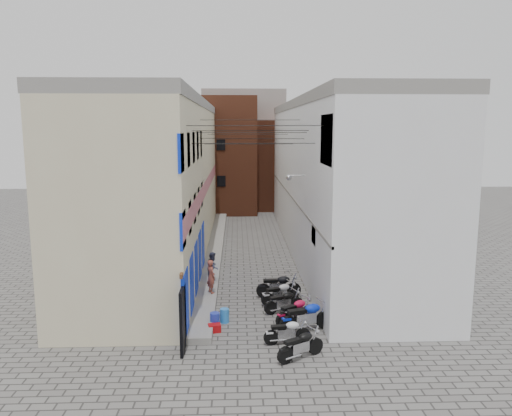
{
  "coord_description": "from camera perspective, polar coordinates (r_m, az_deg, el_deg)",
  "views": [
    {
      "loc": [
        -0.67,
        -16.29,
        7.46
      ],
      "look_at": [
        0.36,
        11.02,
        3.0
      ],
      "focal_mm": 35.0,
      "sensor_mm": 36.0,
      "label": 1
    }
  ],
  "objects": [
    {
      "name": "building_far_brick_right",
      "position": [
        46.57,
        2.38,
        5.0
      ],
      "size": [
        5.0,
        6.0,
        8.0
      ],
      "primitive_type": "cube",
      "color": "brown",
      "rests_on": "ground"
    },
    {
      "name": "water_jug_far",
      "position": [
        19.68,
        -3.62,
        -12.17
      ],
      "size": [
        0.45,
        0.45,
        0.55
      ],
      "primitive_type": "cylinder",
      "rotation": [
        0.0,
        0.0,
        0.36
      ],
      "color": "#2B80DA",
      "rests_on": "ground"
    },
    {
      "name": "motorcycle_c",
      "position": [
        18.82,
        5.82,
        -12.08
      ],
      "size": [
        2.27,
        1.33,
        1.25
      ],
      "primitive_type": null,
      "rotation": [
        0.0,
        0.0,
        -1.25
      ],
      "color": "#0C28B7",
      "rests_on": "ground"
    },
    {
      "name": "motorcycle_e",
      "position": [
        20.59,
        3.21,
        -10.5
      ],
      "size": [
        1.82,
        1.16,
        1.01
      ],
      "primitive_type": null,
      "rotation": [
        0.0,
        0.0,
        -1.19
      ],
      "color": "black",
      "rests_on": "ground"
    },
    {
      "name": "far_shopfront",
      "position": [
        41.97,
        -1.22,
        0.69
      ],
      "size": [
        2.0,
        0.3,
        2.4
      ],
      "primitive_type": "cube",
      "color": "black",
      "rests_on": "ground"
    },
    {
      "name": "plinth",
      "position": [
        30.23,
        -4.72,
        -4.81
      ],
      "size": [
        0.9,
        26.0,
        0.25
      ],
      "primitive_type": "cube",
      "color": "gray",
      "rests_on": "ground"
    },
    {
      "name": "overhead_wires",
      "position": [
        23.95,
        -0.55,
        8.46
      ],
      "size": [
        5.8,
        13.02,
        1.32
      ],
      "color": "black",
      "rests_on": "ground"
    },
    {
      "name": "water_jug_near",
      "position": [
        19.25,
        -4.73,
        -12.65
      ],
      "size": [
        0.47,
        0.47,
        0.57
      ],
      "primitive_type": "cylinder",
      "rotation": [
        0.0,
        0.0,
        -0.37
      ],
      "color": "#2436B4",
      "rests_on": "ground"
    },
    {
      "name": "person_b",
      "position": [
        23.67,
        -4.94,
        -6.72
      ],
      "size": [
        0.67,
        0.79,
        1.41
      ],
      "primitive_type": "imported",
      "rotation": [
        0.0,
        0.0,
        1.35
      ],
      "color": "#373A53",
      "rests_on": "plinth"
    },
    {
      "name": "motorcycle_b",
      "position": [
        17.82,
        3.61,
        -13.8
      ],
      "size": [
        1.73,
        0.75,
        0.97
      ],
      "primitive_type": null,
      "rotation": [
        0.0,
        0.0,
        -1.44
      ],
      "color": "silver",
      "rests_on": "ground"
    },
    {
      "name": "building_right",
      "position": [
        29.98,
        8.77,
        3.5
      ],
      "size": [
        5.94,
        26.0,
        9.0
      ],
      "color": "white",
      "rests_on": "ground"
    },
    {
      "name": "motorcycle_d",
      "position": [
        19.49,
        4.55,
        -11.55
      ],
      "size": [
        1.88,
        1.55,
        1.09
      ],
      "primitive_type": null,
      "rotation": [
        0.0,
        0.0,
        -0.97
      ],
      "color": "#BF0D37",
      "rests_on": "ground"
    },
    {
      "name": "building_left",
      "position": [
        29.71,
        -10.5,
        3.39
      ],
      "size": [
        5.1,
        27.0,
        9.0
      ],
      "color": "beige",
      "rests_on": "ground"
    },
    {
      "name": "person_a",
      "position": [
        22.12,
        -5.16,
        -7.78
      ],
      "size": [
        0.56,
        0.64,
        1.48
      ],
      "primitive_type": "imported",
      "rotation": [
        0.0,
        0.0,
        2.04
      ],
      "color": "#994737",
      "rests_on": "plinth"
    },
    {
      "name": "building_far_concrete",
      "position": [
        50.34,
        -1.4,
        7.03
      ],
      "size": [
        8.0,
        5.0,
        11.0
      ],
      "primitive_type": "cube",
      "color": "gray",
      "rests_on": "ground"
    },
    {
      "name": "red_crate",
      "position": [
        18.93,
        -4.78,
        -13.51
      ],
      "size": [
        0.51,
        0.42,
        0.28
      ],
      "primitive_type": "cube",
      "rotation": [
        0.0,
        0.0,
        0.19
      ],
      "color": "#A20B0E",
      "rests_on": "ground"
    },
    {
      "name": "motorcycle_a",
      "position": [
        16.78,
        5.14,
        -15.19
      ],
      "size": [
        1.84,
        1.41,
        1.05
      ],
      "primitive_type": null,
      "rotation": [
        0.0,
        0.0,
        -1.03
      ],
      "color": "black",
      "rests_on": "ground"
    },
    {
      "name": "motorcycle_g",
      "position": [
        22.31,
        2.61,
        -8.71
      ],
      "size": [
        2.04,
        0.76,
        1.16
      ],
      "primitive_type": null,
      "rotation": [
        0.0,
        0.0,
        -1.5
      ],
      "color": "black",
      "rests_on": "ground"
    },
    {
      "name": "ground",
      "position": [
        17.93,
        0.19,
        -15.32
      ],
      "size": [
        90.0,
        90.0,
        0.0
      ],
      "primitive_type": "plane",
      "color": "#5D5A58",
      "rests_on": "ground"
    },
    {
      "name": "building_far_brick_left",
      "position": [
        44.38,
        -3.89,
        6.07
      ],
      "size": [
        6.0,
        6.0,
        10.0
      ],
      "primitive_type": "cube",
      "color": "brown",
      "rests_on": "ground"
    },
    {
      "name": "motorcycle_f",
      "position": [
        21.54,
        2.78,
        -9.57
      ],
      "size": [
        1.84,
        1.17,
        1.02
      ],
      "primitive_type": null,
      "rotation": [
        0.0,
        0.0,
        -1.19
      ],
      "color": "#ABABB0",
      "rests_on": "ground"
    }
  ]
}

